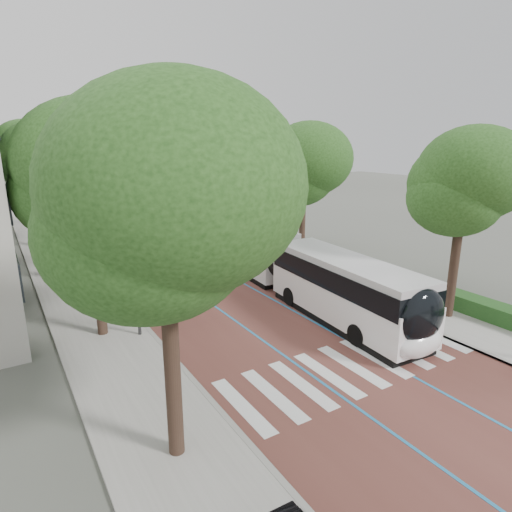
# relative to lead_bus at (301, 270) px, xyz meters

# --- Properties ---
(ground) EXTENTS (160.00, 160.00, 0.00)m
(ground) POSITION_rel_lead_bus_xyz_m (-3.14, -8.20, -1.63)
(ground) COLOR #51544C
(ground) RESTS_ON ground
(road) EXTENTS (11.00, 140.00, 0.02)m
(road) POSITION_rel_lead_bus_xyz_m (-3.14, 31.80, -1.62)
(road) COLOR #592D27
(road) RESTS_ON ground
(sidewalk_left) EXTENTS (4.00, 140.00, 0.12)m
(sidewalk_left) POSITION_rel_lead_bus_xyz_m (-10.64, 31.80, -1.57)
(sidewalk_left) COLOR gray
(sidewalk_left) RESTS_ON ground
(sidewalk_right) EXTENTS (4.00, 140.00, 0.12)m
(sidewalk_right) POSITION_rel_lead_bus_xyz_m (4.36, 31.80, -1.57)
(sidewalk_right) COLOR gray
(sidewalk_right) RESTS_ON ground
(kerb_left) EXTENTS (0.20, 140.00, 0.14)m
(kerb_left) POSITION_rel_lead_bus_xyz_m (-8.74, 31.80, -1.57)
(kerb_left) COLOR gray
(kerb_left) RESTS_ON ground
(kerb_right) EXTENTS (0.20, 140.00, 0.14)m
(kerb_right) POSITION_rel_lead_bus_xyz_m (2.46, 31.80, -1.57)
(kerb_right) COLOR gray
(kerb_right) RESTS_ON ground
(zebra_crossing) EXTENTS (10.55, 3.60, 0.01)m
(zebra_crossing) POSITION_rel_lead_bus_xyz_m (-2.94, -7.20, -1.60)
(zebra_crossing) COLOR silver
(zebra_crossing) RESTS_ON ground
(lane_line_left) EXTENTS (0.12, 126.00, 0.01)m
(lane_line_left) POSITION_rel_lead_bus_xyz_m (-4.74, 31.80, -1.60)
(lane_line_left) COLOR teal
(lane_line_left) RESTS_ON road
(lane_line_right) EXTENTS (0.12, 126.00, 0.01)m
(lane_line_right) POSITION_rel_lead_bus_xyz_m (-1.54, 31.80, -1.60)
(lane_line_right) COLOR teal
(lane_line_right) RESTS_ON road
(hedge) EXTENTS (1.20, 14.00, 0.80)m
(hedge) POSITION_rel_lead_bus_xyz_m (5.96, -8.20, -1.11)
(hedge) COLOR #164219
(hedge) RESTS_ON sidewalk_right
(streetlight_far) EXTENTS (1.82, 0.20, 8.00)m
(streetlight_far) POSITION_rel_lead_bus_xyz_m (3.48, 13.80, 3.19)
(streetlight_far) COLOR #303133
(streetlight_far) RESTS_ON sidewalk_right
(lamp_post_left) EXTENTS (0.14, 0.14, 8.00)m
(lamp_post_left) POSITION_rel_lead_bus_xyz_m (-9.24, -0.20, 2.49)
(lamp_post_left) COLOR #303133
(lamp_post_left) RESTS_ON sidewalk_left
(trees_left) EXTENTS (6.49, 60.86, 10.08)m
(trees_left) POSITION_rel_lead_bus_xyz_m (-10.64, 15.49, 5.48)
(trees_left) COLOR black
(trees_left) RESTS_ON ground
(trees_right) EXTENTS (5.99, 46.95, 9.32)m
(trees_right) POSITION_rel_lead_bus_xyz_m (4.56, 11.93, 4.78)
(trees_right) COLOR black
(trees_right) RESTS_ON ground
(lead_bus) EXTENTS (3.71, 18.52, 3.20)m
(lead_bus) POSITION_rel_lead_bus_xyz_m (0.00, 0.00, 0.00)
(lead_bus) COLOR black
(lead_bus) RESTS_ON ground
(bus_queued_0) EXTENTS (3.23, 12.52, 3.20)m
(bus_queued_0) POSITION_rel_lead_bus_xyz_m (-0.21, 15.93, -0.00)
(bus_queued_0) COLOR white
(bus_queued_0) RESTS_ON ground
(bus_queued_1) EXTENTS (3.10, 12.50, 3.20)m
(bus_queued_1) POSITION_rel_lead_bus_xyz_m (-0.80, 28.31, -0.00)
(bus_queued_1) COLOR white
(bus_queued_1) RESTS_ON ground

